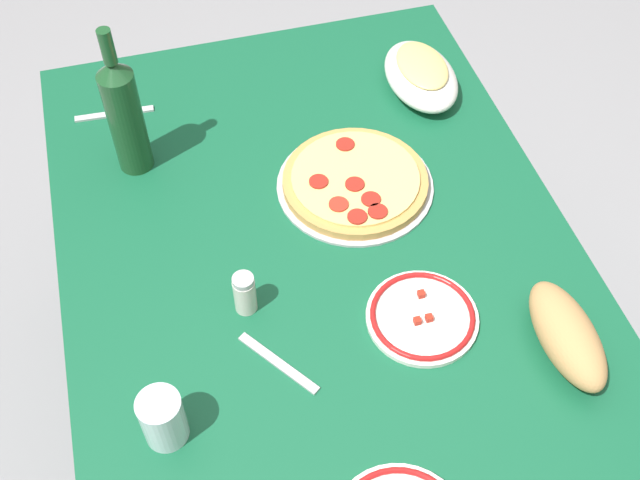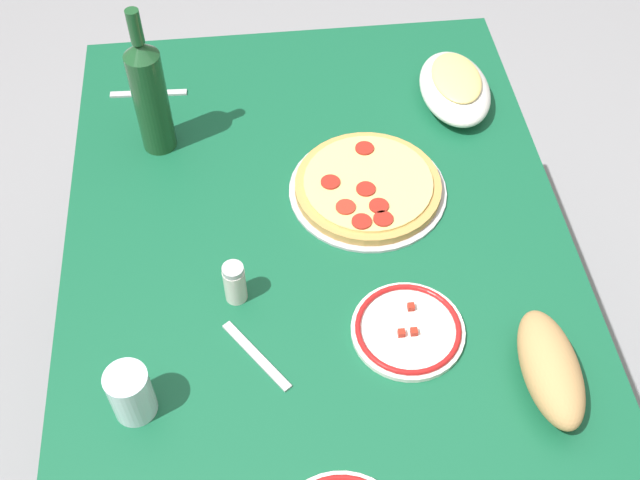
# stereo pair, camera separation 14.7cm
# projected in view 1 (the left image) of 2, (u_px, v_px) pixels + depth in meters

# --- Properties ---
(ground_plane) EXTENTS (8.00, 8.00, 0.00)m
(ground_plane) POSITION_uv_depth(u_px,v_px,m) (320.00, 423.00, 2.07)
(ground_plane) COLOR gray
(ground_plane) RESTS_ON ground
(dining_table) EXTENTS (1.35, 0.96, 0.74)m
(dining_table) POSITION_uv_depth(u_px,v_px,m) (320.00, 284.00, 1.58)
(dining_table) COLOR #145938
(dining_table) RESTS_ON ground
(pepperoni_pizza) EXTENTS (0.32, 0.32, 0.03)m
(pepperoni_pizza) POSITION_uv_depth(u_px,v_px,m) (355.00, 182.00, 1.58)
(pepperoni_pizza) COLOR #B7B7BC
(pepperoni_pizza) RESTS_ON dining_table
(baked_pasta_dish) EXTENTS (0.24, 0.15, 0.08)m
(baked_pasta_dish) POSITION_uv_depth(u_px,v_px,m) (421.00, 74.00, 1.75)
(baked_pasta_dish) COLOR white
(baked_pasta_dish) RESTS_ON dining_table
(wine_bottle) EXTENTS (0.07, 0.07, 0.33)m
(wine_bottle) POSITION_uv_depth(u_px,v_px,m) (125.00, 114.00, 1.53)
(wine_bottle) COLOR #194723
(wine_bottle) RESTS_ON dining_table
(water_glass) EXTENTS (0.07, 0.07, 0.10)m
(water_glass) POSITION_uv_depth(u_px,v_px,m) (163.00, 419.00, 1.22)
(water_glass) COLOR silver
(water_glass) RESTS_ON dining_table
(side_plate_near) EXTENTS (0.20, 0.20, 0.02)m
(side_plate_near) POSITION_uv_depth(u_px,v_px,m) (422.00, 316.00, 1.39)
(side_plate_near) COLOR white
(side_plate_near) RESTS_ON dining_table
(bread_loaf) EXTENTS (0.22, 0.09, 0.08)m
(bread_loaf) POSITION_uv_depth(u_px,v_px,m) (567.00, 335.00, 1.33)
(bread_loaf) COLOR tan
(bread_loaf) RESTS_ON dining_table
(spice_shaker) EXTENTS (0.04, 0.04, 0.09)m
(spice_shaker) POSITION_uv_depth(u_px,v_px,m) (245.00, 293.00, 1.38)
(spice_shaker) COLOR silver
(spice_shaker) RESTS_ON dining_table
(fork_left) EXTENTS (0.15, 0.11, 0.00)m
(fork_left) POSITION_uv_depth(u_px,v_px,m) (278.00, 363.00, 1.34)
(fork_left) COLOR #B7B7BC
(fork_left) RESTS_ON dining_table
(fork_right) EXTENTS (0.03, 0.17, 0.00)m
(fork_right) POSITION_uv_depth(u_px,v_px,m) (114.00, 114.00, 1.73)
(fork_right) COLOR #B7B7BC
(fork_right) RESTS_ON dining_table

